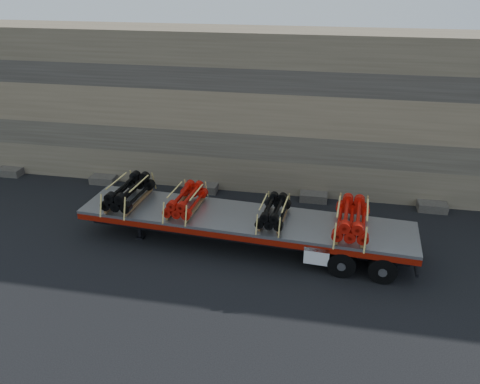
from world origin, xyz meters
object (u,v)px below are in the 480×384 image
(bundle_midrear, at_px, (274,212))
(bundle_rear, at_px, (352,219))
(trailer, at_px, (243,231))
(bundle_front, at_px, (129,193))
(bundle_midfront, at_px, (186,200))

(bundle_midrear, bearing_deg, bundle_rear, -0.00)
(trailer, xyz_separation_m, bundle_front, (-4.49, 0.30, 1.02))
(trailer, bearing_deg, bundle_midfront, -180.00)
(bundle_front, height_order, bundle_rear, bundle_rear)
(trailer, height_order, bundle_midrear, bundle_midrear)
(trailer, height_order, bundle_front, bundle_front)
(bundle_midfront, height_order, bundle_midrear, bundle_midfront)
(trailer, xyz_separation_m, bundle_rear, (3.80, -0.26, 1.02))
(bundle_midrear, relative_size, bundle_rear, 0.81)
(bundle_front, xyz_separation_m, bundle_midrear, (5.61, -0.38, -0.07))
(bundle_front, bearing_deg, bundle_midrear, 0.00)
(bundle_front, bearing_deg, bundle_rear, 0.00)
(bundle_front, height_order, bundle_midrear, bundle_front)
(bundle_midfront, bearing_deg, trailer, 0.00)
(trailer, distance_m, bundle_midfront, 2.40)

